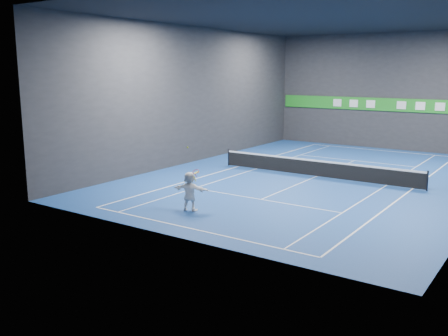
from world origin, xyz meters
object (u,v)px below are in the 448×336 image
Objects in this scene: player at (190,191)px; tennis_net at (316,168)px; tennis_racket at (196,173)px; tennis_ball at (188,147)px.

player is 10.02m from tennis_net.
player is 3.04× the size of tennis_racket.
tennis_racket is at bearing 174.53° from player.
tennis_ball is at bearing -48.75° from player.
tennis_racket reaches higher than tennis_net.
player reaches higher than tennis_net.
tennis_net is 21.49× the size of tennis_racket.
player is 0.92m from tennis_racket.
tennis_net is at bearing 79.28° from tennis_ball.
tennis_net is 9.99m from tennis_racket.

